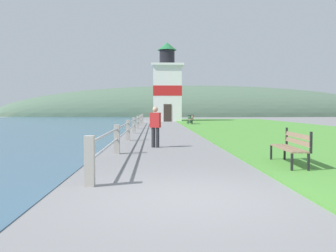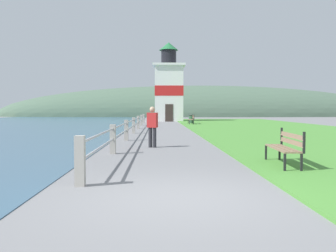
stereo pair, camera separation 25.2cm
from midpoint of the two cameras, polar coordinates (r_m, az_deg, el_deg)
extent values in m
plane|color=slate|center=(6.19, 2.21, -10.94)|extent=(160.00, 160.00, 0.00)
cube|color=#4C8E38|center=(25.90, 16.73, -0.64)|extent=(12.00, 55.43, 0.06)
cube|color=#A8A399|center=(7.20, -12.85, -5.23)|extent=(0.18, 0.18, 0.95)
cube|color=#A8A399|center=(12.18, -8.39, -2.00)|extent=(0.18, 0.18, 0.95)
cube|color=#A8A399|center=(17.22, -6.54, -0.65)|extent=(0.18, 0.18, 0.95)
cube|color=#A8A399|center=(22.27, -5.52, 0.09)|extent=(0.18, 0.18, 0.95)
cube|color=#A8A399|center=(27.33, -4.88, 0.56)|extent=(0.18, 0.18, 0.95)
cube|color=#A8A399|center=(32.39, -4.44, 0.88)|extent=(0.18, 0.18, 0.95)
cube|color=#A8A399|center=(37.45, -4.12, 1.12)|extent=(0.18, 0.18, 0.95)
cylinder|color=#B2B2B7|center=(22.26, -5.53, 0.95)|extent=(0.06, 30.41, 0.06)
cylinder|color=#B2B2B7|center=(22.27, -5.52, 0.09)|extent=(0.06, 30.41, 0.06)
cube|color=#846B51|center=(9.75, 16.29, -3.26)|extent=(0.23, 1.92, 0.04)
cube|color=#846B51|center=(9.79, 17.12, -3.25)|extent=(0.23, 1.92, 0.04)
cube|color=#846B51|center=(9.83, 17.95, -3.24)|extent=(0.23, 1.92, 0.04)
cube|color=#846B51|center=(9.83, 18.46, -1.39)|extent=(0.17, 1.92, 0.11)
cube|color=#846B51|center=(9.84, 18.45, -2.30)|extent=(0.17, 1.92, 0.11)
cube|color=black|center=(8.88, 17.58, -5.44)|extent=(0.05, 0.05, 0.45)
cube|color=black|center=(10.67, 14.79, -4.07)|extent=(0.05, 0.05, 0.45)
cube|color=black|center=(8.99, 19.86, -5.38)|extent=(0.05, 0.05, 0.45)
cube|color=black|center=(10.76, 16.71, -4.04)|extent=(0.05, 0.05, 0.45)
cube|color=black|center=(8.95, 20.21, -2.39)|extent=(0.05, 0.05, 0.49)
cube|color=black|center=(10.73, 16.99, -1.54)|extent=(0.05, 0.05, 0.49)
cube|color=#846B51|center=(34.73, 2.89, 0.99)|extent=(0.14, 1.62, 0.04)
cube|color=#846B51|center=(34.74, 3.13, 0.99)|extent=(0.14, 1.62, 0.04)
cube|color=#846B51|center=(34.75, 3.37, 0.99)|extent=(0.14, 1.62, 0.04)
cube|color=#846B51|center=(34.75, 3.51, 1.52)|extent=(0.08, 1.62, 0.11)
cube|color=#846B51|center=(34.75, 3.51, 1.26)|extent=(0.08, 1.62, 0.11)
cube|color=black|center=(33.95, 2.92, 0.54)|extent=(0.05, 0.05, 0.45)
cube|color=black|center=(35.51, 2.73, 0.63)|extent=(0.05, 0.05, 0.45)
cube|color=black|center=(33.98, 3.54, 0.54)|extent=(0.05, 0.05, 0.45)
cube|color=black|center=(35.54, 3.33, 0.63)|extent=(0.05, 0.05, 0.45)
cube|color=black|center=(33.97, 3.62, 1.34)|extent=(0.05, 0.05, 0.49)
cube|color=black|center=(35.53, 3.41, 1.39)|extent=(0.05, 0.05, 0.49)
cube|color=white|center=(44.59, -0.31, 4.90)|extent=(3.27, 3.27, 6.46)
cube|color=red|center=(44.61, -0.31, 5.32)|extent=(3.31, 3.31, 1.16)
cube|color=white|center=(44.85, -0.31, 9.19)|extent=(3.76, 3.76, 0.25)
cylinder|color=black|center=(44.97, -0.31, 10.41)|extent=(1.80, 1.80, 1.68)
cone|color=#23703D|center=(45.17, -0.31, 12.05)|extent=(2.25, 2.25, 0.92)
cube|color=#332823|center=(42.91, -0.24, 2.01)|extent=(0.90, 0.06, 2.00)
cylinder|color=#28282D|center=(14.12, -2.77, -1.75)|extent=(0.14, 0.14, 0.75)
cylinder|color=#28282D|center=(14.06, -2.13, -1.77)|extent=(0.14, 0.14, 0.75)
cube|color=#B22323|center=(14.06, -2.46, 0.91)|extent=(0.42, 0.32, 0.56)
sphere|color=tan|center=(14.05, -2.46, 2.55)|extent=(0.20, 0.20, 0.20)
cylinder|color=#2D5138|center=(36.92, 3.21, 0.98)|extent=(0.50, 0.50, 0.80)
cylinder|color=black|center=(36.91, 3.21, 1.63)|extent=(0.54, 0.54, 0.04)
ellipsoid|color=#4C6651|center=(73.46, 4.54, 1.48)|extent=(80.00, 16.00, 12.00)
camera|label=1|loc=(0.13, -90.29, -0.01)|focal=40.00mm
camera|label=2|loc=(0.13, 89.71, 0.01)|focal=40.00mm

